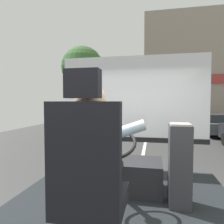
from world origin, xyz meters
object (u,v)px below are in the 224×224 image
Objects in this scene: driver_seat at (89,184)px; fare_box at (180,165)px; bus_driver at (94,152)px; steering_console at (119,173)px; parked_car_red at (186,113)px; parked_car_charcoal at (217,124)px; parked_car_silver at (197,117)px.

fare_box is (0.72, 1.03, -0.13)m from driver_seat.
fare_box is at bearing 51.38° from bus_driver.
driver_seat is 1.27m from fare_box.
steering_console is 0.26× the size of parked_car_red.
bus_driver is at bearing -128.62° from fare_box.
parked_car_charcoal is 0.85× the size of parked_car_silver.
steering_console is at bearing 160.55° from fare_box.
parked_car_charcoal is at bearing 68.23° from steering_console.
bus_driver reaches higher than parked_car_red.
bus_driver is 0.18× the size of parked_car_red.
steering_console is at bearing 90.00° from bus_driver.
bus_driver is 1.21m from fare_box.
parked_car_red reaches higher than parked_car_charcoal.
bus_driver reaches higher than parked_car_silver.
steering_console is at bearing -111.77° from parked_car_charcoal.
steering_console is at bearing -104.35° from parked_car_silver.
parked_car_charcoal is (4.07, 11.48, -0.71)m from driver_seat.
parked_car_silver is (3.95, 16.71, -0.67)m from driver_seat.
fare_box is (0.72, 0.91, -0.33)m from bus_driver.
parked_car_red is (4.09, 21.80, -0.32)m from steering_console.
parked_car_charcoal is (3.35, 10.45, -0.58)m from fare_box.
bus_driver reaches higher than parked_car_charcoal.
driver_seat is 17.18m from parked_car_silver.
parked_car_silver is 1.06× the size of parked_car_red.
steering_console reaches higher than parked_car_silver.
steering_console is at bearing 90.00° from driver_seat.
parked_car_red is (4.09, 22.96, -0.88)m from bus_driver.
parked_car_silver is at bearing 75.65° from steering_console.
parked_car_red is at bearing 79.95° from driver_seat.
driver_seat is at bearing -90.00° from bus_driver.
driver_seat is at bearing -125.13° from fare_box.
steering_console is (-0.00, 1.16, -0.56)m from bus_driver.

